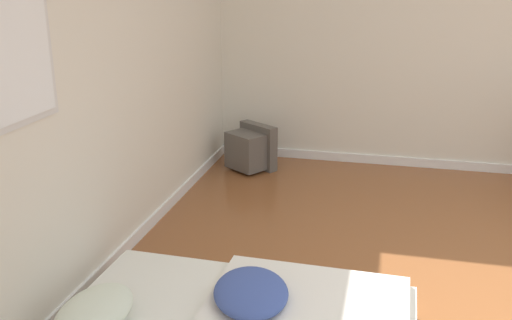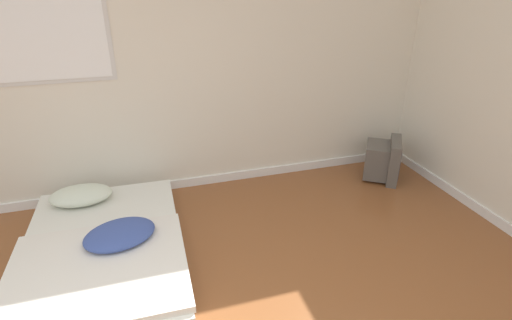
% 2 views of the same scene
% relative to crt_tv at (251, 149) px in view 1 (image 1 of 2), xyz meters
% --- Properties ---
extents(wall_back, '(8.20, 0.08, 2.60)m').
position_rel_crt_tv_xyz_m(wall_back, '(-2.44, 0.45, 1.08)').
color(wall_back, silver).
rests_on(wall_back, ground_plane).
extents(crt_tv, '(0.51, 0.53, 0.44)m').
position_rel_crt_tv_xyz_m(crt_tv, '(0.00, 0.00, 0.00)').
color(crt_tv, '#56514C').
rests_on(crt_tv, ground_plane).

